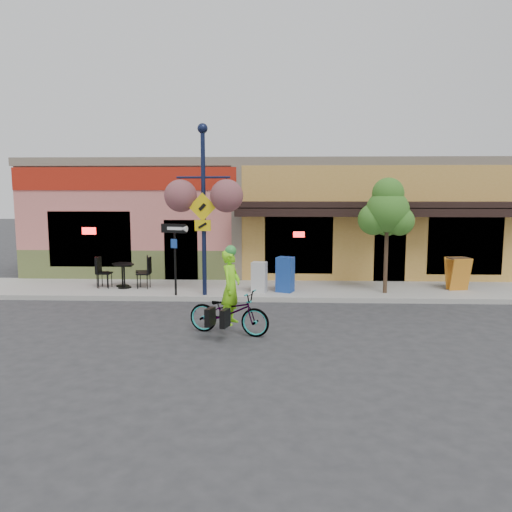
# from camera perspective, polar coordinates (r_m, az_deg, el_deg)

# --- Properties ---
(ground) EXTENTS (90.00, 90.00, 0.00)m
(ground) POSITION_cam_1_polar(r_m,az_deg,el_deg) (14.56, 0.69, -5.73)
(ground) COLOR #2D2D30
(ground) RESTS_ON ground
(sidewalk) EXTENTS (24.00, 3.00, 0.15)m
(sidewalk) POSITION_cam_1_polar(r_m,az_deg,el_deg) (16.50, 0.89, -3.90)
(sidewalk) COLOR #9E9B93
(sidewalk) RESTS_ON ground
(curb) EXTENTS (24.00, 0.12, 0.15)m
(curb) POSITION_cam_1_polar(r_m,az_deg,el_deg) (15.08, 0.75, -4.98)
(curb) COLOR #A8A59E
(curb) RESTS_ON ground
(building) EXTENTS (18.20, 8.20, 4.50)m
(building) POSITION_cam_1_polar(r_m,az_deg,el_deg) (21.70, 1.27, 4.61)
(building) COLOR #CB6D64
(building) RESTS_ON ground
(bicycle) EXTENTS (2.09, 1.24, 1.04)m
(bicycle) POSITION_cam_1_polar(r_m,az_deg,el_deg) (11.67, -3.11, -6.44)
(bicycle) COLOR maroon
(bicycle) RESTS_ON ground
(cyclist_rider) EXTENTS (0.58, 0.72, 1.73)m
(cyclist_rider) POSITION_cam_1_polar(r_m,az_deg,el_deg) (11.59, -2.88, -4.78)
(cyclist_rider) COLOR #88F71A
(cyclist_rider) RESTS_ON ground
(lamp_post) EXTENTS (1.72, 0.86, 5.16)m
(lamp_post) POSITION_cam_1_polar(r_m,az_deg,el_deg) (15.15, -6.00, 5.19)
(lamp_post) COLOR #111938
(lamp_post) RESTS_ON sidewalk
(one_way_sign) EXTENTS (0.86, 0.42, 2.19)m
(one_way_sign) POSITION_cam_1_polar(r_m,az_deg,el_deg) (15.33, -9.22, -0.43)
(one_way_sign) COLOR black
(one_way_sign) RESTS_ON sidewalk
(cafe_set_left) EXTENTS (1.87, 1.26, 1.02)m
(cafe_set_left) POSITION_cam_1_polar(r_m,az_deg,el_deg) (17.22, -15.04, -1.69)
(cafe_set_left) COLOR black
(cafe_set_left) RESTS_ON sidewalk
(cafe_set_right) EXTENTS (1.75, 0.90, 1.04)m
(cafe_set_right) POSITION_cam_1_polar(r_m,az_deg,el_deg) (16.90, -14.83, -1.83)
(cafe_set_right) COLOR black
(cafe_set_right) RESTS_ON sidewalk
(newspaper_box_blue) EXTENTS (0.62, 0.59, 1.10)m
(newspaper_box_blue) POSITION_cam_1_polar(r_m,az_deg,el_deg) (15.77, 3.35, -2.12)
(newspaper_box_blue) COLOR #193F9A
(newspaper_box_blue) RESTS_ON sidewalk
(newspaper_box_grey) EXTENTS (0.52, 0.48, 0.96)m
(newspaper_box_grey) POSITION_cam_1_polar(r_m,az_deg,el_deg) (15.69, 0.38, -2.43)
(newspaper_box_grey) COLOR beige
(newspaper_box_grey) RESTS_ON sidewalk
(street_tree) EXTENTS (1.52, 1.52, 3.62)m
(street_tree) POSITION_cam_1_polar(r_m,az_deg,el_deg) (15.93, 14.71, 2.31)
(street_tree) COLOR #3D7A26
(street_tree) RESTS_ON sidewalk
(sandwich_board) EXTENTS (0.72, 0.59, 1.06)m
(sandwich_board) POSITION_cam_1_polar(r_m,az_deg,el_deg) (17.14, 22.38, -1.98)
(sandwich_board) COLOR orange
(sandwich_board) RESTS_ON sidewalk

